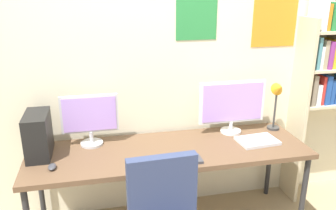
{
  "coord_description": "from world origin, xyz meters",
  "views": [
    {
      "loc": [
        -0.53,
        -1.83,
        1.96
      ],
      "look_at": [
        0.0,
        0.65,
        1.09
      ],
      "focal_mm": 37.1,
      "sensor_mm": 36.0,
      "label": 1
    }
  ],
  "objects_px": {
    "computer_mouse": "(52,167)",
    "laptop_closed": "(257,141)",
    "desk": "(169,154)",
    "pc_tower": "(38,135)",
    "monitor_right": "(232,105)",
    "keyboard_main": "(176,161)",
    "desk_lamp": "(278,96)",
    "bookshelf": "(334,79)",
    "monitor_left": "(90,118)"
  },
  "relations": [
    {
      "from": "computer_mouse",
      "to": "laptop_closed",
      "type": "height_order",
      "value": "computer_mouse"
    },
    {
      "from": "desk_lamp",
      "to": "laptop_closed",
      "type": "bearing_deg",
      "value": -141.76
    },
    {
      "from": "monitor_right",
      "to": "pc_tower",
      "type": "xyz_separation_m",
      "value": [
        -1.58,
        -0.11,
        -0.09
      ]
    },
    {
      "from": "pc_tower",
      "to": "desk_lamp",
      "type": "xyz_separation_m",
      "value": [
        1.99,
        0.08,
        0.15
      ]
    },
    {
      "from": "computer_mouse",
      "to": "laptop_closed",
      "type": "distance_m",
      "value": 1.62
    },
    {
      "from": "monitor_left",
      "to": "computer_mouse",
      "type": "distance_m",
      "value": 0.5
    },
    {
      "from": "desk",
      "to": "pc_tower",
      "type": "distance_m",
      "value": 1.01
    },
    {
      "from": "pc_tower",
      "to": "desk_lamp",
      "type": "height_order",
      "value": "desk_lamp"
    },
    {
      "from": "monitor_left",
      "to": "desk_lamp",
      "type": "relative_size",
      "value": 0.97
    },
    {
      "from": "monitor_right",
      "to": "computer_mouse",
      "type": "distance_m",
      "value": 1.54
    },
    {
      "from": "desk_lamp",
      "to": "desk",
      "type": "bearing_deg",
      "value": -170.05
    },
    {
      "from": "monitor_left",
      "to": "computer_mouse",
      "type": "relative_size",
      "value": 4.69
    },
    {
      "from": "bookshelf",
      "to": "desk_lamp",
      "type": "bearing_deg",
      "value": -174.62
    },
    {
      "from": "monitor_left",
      "to": "laptop_closed",
      "type": "bearing_deg",
      "value": -10.43
    },
    {
      "from": "desk_lamp",
      "to": "monitor_left",
      "type": "bearing_deg",
      "value": 178.71
    },
    {
      "from": "keyboard_main",
      "to": "desk",
      "type": "bearing_deg",
      "value": 90.0
    },
    {
      "from": "monitor_left",
      "to": "monitor_right",
      "type": "height_order",
      "value": "monitor_right"
    },
    {
      "from": "laptop_closed",
      "to": "desk",
      "type": "bearing_deg",
      "value": 172.32
    },
    {
      "from": "desk_lamp",
      "to": "laptop_closed",
      "type": "height_order",
      "value": "desk_lamp"
    },
    {
      "from": "keyboard_main",
      "to": "pc_tower",
      "type": "bearing_deg",
      "value": 161.46
    },
    {
      "from": "bookshelf",
      "to": "monitor_left",
      "type": "xyz_separation_m",
      "value": [
        -2.17,
        -0.02,
        -0.19
      ]
    },
    {
      "from": "monitor_right",
      "to": "desk",
      "type": "bearing_deg",
      "value": -160.51
    },
    {
      "from": "bookshelf",
      "to": "laptop_closed",
      "type": "distance_m",
      "value": 0.97
    },
    {
      "from": "monitor_right",
      "to": "monitor_left",
      "type": "bearing_deg",
      "value": -179.99
    },
    {
      "from": "monitor_right",
      "to": "computer_mouse",
      "type": "relative_size",
      "value": 6.09
    },
    {
      "from": "bookshelf",
      "to": "keyboard_main",
      "type": "distance_m",
      "value": 1.69
    },
    {
      "from": "desk",
      "to": "monitor_right",
      "type": "xyz_separation_m",
      "value": [
        0.6,
        0.21,
        0.31
      ]
    },
    {
      "from": "desk_lamp",
      "to": "keyboard_main",
      "type": "distance_m",
      "value": 1.12
    },
    {
      "from": "bookshelf",
      "to": "laptop_closed",
      "type": "height_order",
      "value": "bookshelf"
    },
    {
      "from": "pc_tower",
      "to": "desk_lamp",
      "type": "relative_size",
      "value": 0.74
    },
    {
      "from": "monitor_left",
      "to": "keyboard_main",
      "type": "xyz_separation_m",
      "value": [
        0.6,
        -0.44,
        -0.22
      ]
    },
    {
      "from": "monitor_right",
      "to": "pc_tower",
      "type": "distance_m",
      "value": 1.59
    },
    {
      "from": "desk_lamp",
      "to": "computer_mouse",
      "type": "xyz_separation_m",
      "value": [
        -1.88,
        -0.31,
        -0.3
      ]
    },
    {
      "from": "desk",
      "to": "desk_lamp",
      "type": "distance_m",
      "value": 1.08
    },
    {
      "from": "pc_tower",
      "to": "laptop_closed",
      "type": "distance_m",
      "value": 1.73
    },
    {
      "from": "desk_lamp",
      "to": "keyboard_main",
      "type": "bearing_deg",
      "value": -157.98
    },
    {
      "from": "desk_lamp",
      "to": "laptop_closed",
      "type": "xyz_separation_m",
      "value": [
        -0.27,
        -0.21,
        -0.3
      ]
    },
    {
      "from": "desk",
      "to": "monitor_left",
      "type": "distance_m",
      "value": 0.7
    },
    {
      "from": "monitor_right",
      "to": "keyboard_main",
      "type": "xyz_separation_m",
      "value": [
        -0.6,
        -0.44,
        -0.25
      ]
    },
    {
      "from": "computer_mouse",
      "to": "laptop_closed",
      "type": "bearing_deg",
      "value": 3.71
    },
    {
      "from": "bookshelf",
      "to": "desk",
      "type": "bearing_deg",
      "value": -171.7
    },
    {
      "from": "monitor_right",
      "to": "laptop_closed",
      "type": "xyz_separation_m",
      "value": [
        0.14,
        -0.25,
        -0.24
      ]
    },
    {
      "from": "desk_lamp",
      "to": "laptop_closed",
      "type": "relative_size",
      "value": 1.44
    },
    {
      "from": "desk",
      "to": "bookshelf",
      "type": "xyz_separation_m",
      "value": [
        1.57,
        0.23,
        0.48
      ]
    },
    {
      "from": "laptop_closed",
      "to": "computer_mouse",
      "type": "bearing_deg",
      "value": 178.68
    },
    {
      "from": "desk",
      "to": "bookshelf",
      "type": "relative_size",
      "value": 1.17
    },
    {
      "from": "pc_tower",
      "to": "keyboard_main",
      "type": "xyz_separation_m",
      "value": [
        0.98,
        -0.33,
        -0.16
      ]
    },
    {
      "from": "pc_tower",
      "to": "keyboard_main",
      "type": "bearing_deg",
      "value": -18.54
    },
    {
      "from": "pc_tower",
      "to": "monitor_right",
      "type": "bearing_deg",
      "value": 4.06
    },
    {
      "from": "keyboard_main",
      "to": "monitor_right",
      "type": "bearing_deg",
      "value": 36.4
    }
  ]
}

